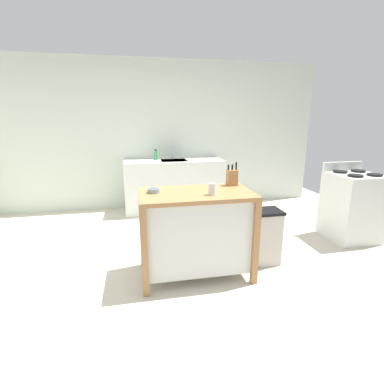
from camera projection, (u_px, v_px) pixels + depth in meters
ground_plane at (185, 270)px, 3.16m from camera, size 6.82×6.82×0.00m
wall_back at (161, 136)px, 5.19m from camera, size 5.82×0.10×2.60m
kitchen_island at (196, 230)px, 2.96m from camera, size 1.13×0.63×0.90m
knife_block at (232, 177)px, 3.12m from camera, size 0.11×0.09×0.25m
bowl_ceramic_small at (153, 190)px, 2.83m from camera, size 0.12×0.12×0.04m
drinking_cup at (212, 189)px, 2.74m from camera, size 0.07×0.07×0.11m
trash_bin at (264, 236)px, 3.25m from camera, size 0.36×0.28×0.63m
sink_counter at (174, 185)px, 5.11m from camera, size 1.71×0.60×0.90m
sink_faucet at (173, 153)px, 5.10m from camera, size 0.02×0.02×0.22m
bottle_spray_cleaner at (156, 155)px, 4.97m from camera, size 0.06×0.06×0.19m
stove at (352, 206)px, 3.88m from camera, size 0.60×0.60×1.02m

